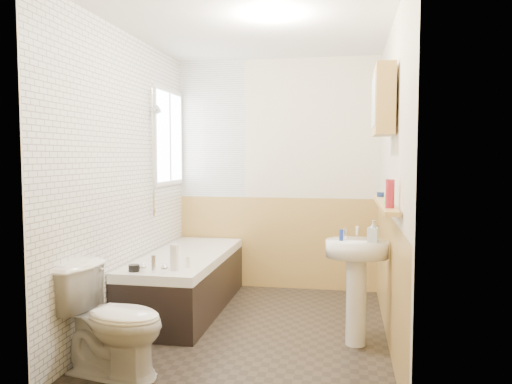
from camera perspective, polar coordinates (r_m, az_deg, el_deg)
floor at (r=4.32m, az=-0.37°, el=-15.53°), size 2.80×2.80×0.00m
ceiling at (r=4.20m, az=-0.39°, el=18.53°), size 2.80×2.80×0.00m
wall_back at (r=5.47m, az=2.37°, el=1.98°), size 2.20×0.02×2.50m
wall_front at (r=2.71m, az=-5.94°, el=-0.24°), size 2.20×0.02×2.50m
wall_left at (r=4.42m, az=-14.67°, el=1.34°), size 0.02×2.80×2.50m
wall_right at (r=4.02m, az=15.36°, el=1.06°), size 0.02×2.80×2.50m
wainscot_right at (r=4.13m, az=14.85°, el=-9.39°), size 0.01×2.80×1.00m
wainscot_front at (r=2.88m, az=-5.69°, el=-15.24°), size 2.20×0.01×1.00m
wainscot_back at (r=5.52m, az=2.32°, el=-5.82°), size 2.20×0.01×1.00m
tile_cladding_left at (r=4.41m, az=-14.41°, el=1.34°), size 0.01×2.80×2.50m
tile_return_back at (r=5.59m, az=-5.08°, el=7.14°), size 0.75×0.01×1.50m
window at (r=5.28m, az=-9.90°, el=6.19°), size 0.03×0.79×0.99m
bathtub at (r=4.85m, az=-7.98°, el=-9.94°), size 0.70×1.80×0.68m
shower_riser at (r=4.82m, az=-11.60°, el=5.64°), size 0.11×0.08×1.21m
toilet at (r=3.54m, az=-16.13°, el=-13.98°), size 0.81×0.55×0.73m
sink at (r=3.94m, az=11.42°, el=-8.78°), size 0.47×0.38×0.92m
pine_shelf at (r=3.86m, az=14.50°, el=-1.34°), size 0.10×1.38×0.03m
medicine_cabinet at (r=3.84m, az=14.31°, el=10.00°), size 0.14×0.55×0.50m
foam_can at (r=3.41m, az=15.07°, el=-0.20°), size 0.07×0.07×0.19m
green_bottle at (r=3.66m, az=14.75°, el=0.23°), size 0.05×0.05×0.21m
black_jar at (r=4.34m, az=14.05°, el=-0.28°), size 0.07×0.07×0.04m
soap_bottle at (r=3.84m, az=13.25°, el=-5.04°), size 0.11×0.18×0.08m
clear_bottle at (r=3.85m, az=9.72°, el=-4.88°), size 0.03×0.03×0.09m
blue_gel at (r=4.07m, az=-9.30°, el=-7.42°), size 0.07×0.05×0.21m
cream_jar at (r=4.13m, az=-13.77°, el=-8.44°), size 0.11×0.11×0.05m
orange_bottle at (r=4.18m, az=-7.79°, el=-7.94°), size 0.03×0.03×0.09m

